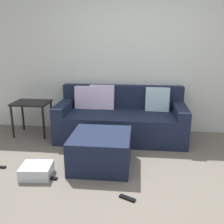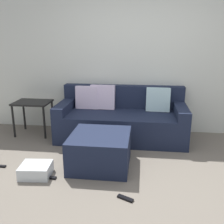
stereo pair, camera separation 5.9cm
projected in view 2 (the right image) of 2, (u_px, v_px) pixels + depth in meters
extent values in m
plane|color=#6B6359|center=(130.00, 188.00, 2.87)|extent=(7.70, 7.70, 0.00)
cube|color=silver|center=(138.00, 62.00, 4.42)|extent=(5.92, 0.10, 2.46)
cube|color=#192138|center=(121.00, 126.00, 4.25)|extent=(2.09, 0.90, 0.45)
cube|color=#192138|center=(123.00, 96.00, 4.48)|extent=(2.09, 0.18, 0.39)
cube|color=#192138|center=(65.00, 107.00, 4.28)|extent=(0.19, 0.90, 0.15)
cube|color=#192138|center=(181.00, 110.00, 4.05)|extent=(0.19, 0.90, 0.15)
cube|color=silver|center=(87.00, 97.00, 4.40)|extent=(0.39, 0.15, 0.40)
cube|color=silver|center=(103.00, 97.00, 4.37)|extent=(0.42, 0.16, 0.43)
cube|color=silver|center=(158.00, 100.00, 4.24)|extent=(0.40, 0.20, 0.40)
cube|color=#192138|center=(100.00, 150.00, 3.34)|extent=(0.76, 0.78, 0.43)
cube|color=silver|center=(36.00, 170.00, 3.11)|extent=(0.39, 0.35, 0.15)
cube|color=black|center=(32.00, 102.00, 4.37)|extent=(0.60, 0.46, 0.03)
cylinder|color=black|center=(13.00, 122.00, 4.29)|extent=(0.04, 0.04, 0.55)
cylinder|color=black|center=(44.00, 123.00, 4.22)|extent=(0.04, 0.04, 0.55)
cylinder|color=black|center=(24.00, 115.00, 4.67)|extent=(0.04, 0.04, 0.55)
cylinder|color=black|center=(53.00, 116.00, 4.60)|extent=(0.04, 0.04, 0.55)
cube|color=black|center=(125.00, 198.00, 2.67)|extent=(0.18, 0.12, 0.02)
cube|color=black|center=(49.00, 177.00, 3.07)|extent=(0.19, 0.06, 0.02)
cube|color=black|center=(1.00, 166.00, 3.34)|extent=(0.14, 0.04, 0.02)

